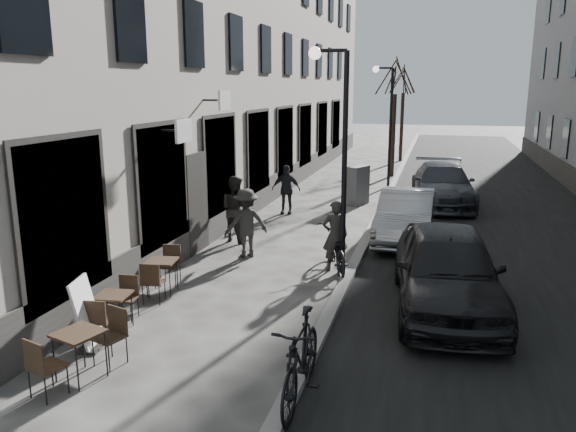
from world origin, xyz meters
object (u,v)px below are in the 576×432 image
at_px(car_near, 447,269).
at_px(car_mid, 406,216).
at_px(streetlamp_near, 337,137).
at_px(pedestrian_near, 235,209).
at_px(bistro_set_a, 80,351).
at_px(pedestrian_mid, 246,223).
at_px(moped, 301,359).
at_px(car_far, 442,185).
at_px(sign_board, 88,319).
at_px(pedestrian_far, 286,189).
at_px(bicycle, 335,249).
at_px(bistro_set_b, 114,308).
at_px(streetlamp_far, 387,113).
at_px(tree_near, 396,77).
at_px(utility_cabinet, 357,185).
at_px(bistro_set_c, 162,273).
at_px(tree_far, 404,79).

relative_size(car_near, car_mid, 1.13).
xyz_separation_m(streetlamp_near, pedestrian_near, (-3.19, 2.03, -2.24)).
distance_m(bistro_set_a, pedestrian_mid, 6.51).
bearing_deg(streetlamp_near, moped, -84.60).
height_order(streetlamp_near, car_far, streetlamp_near).
distance_m(sign_board, pedestrian_far, 10.58).
bearing_deg(bicycle, bistro_set_b, 32.09).
distance_m(bistro_set_a, car_far, 15.37).
bearing_deg(moped, bistro_set_b, 159.61).
xyz_separation_m(sign_board, car_mid, (4.70, 8.18, 0.22)).
height_order(streetlamp_far, pedestrian_far, streetlamp_far).
relative_size(tree_near, car_near, 1.20).
bearing_deg(tree_near, utility_cabinet, -95.67).
distance_m(sign_board, moped, 3.89).
bearing_deg(bistro_set_c, bistro_set_b, -97.18).
relative_size(sign_board, car_near, 0.25).
bearing_deg(moped, car_far, 82.07).
bearing_deg(sign_board, bistro_set_c, 77.39).
bearing_deg(pedestrian_far, bistro_set_c, -99.14).
height_order(tree_near, bistro_set_c, tree_near).
distance_m(bistro_set_b, utility_cabinet, 12.39).
height_order(bistro_set_a, car_near, car_near).
xyz_separation_m(utility_cabinet, bicycle, (0.59, -7.78, -0.19)).
relative_size(pedestrian_far, car_far, 0.32).
xyz_separation_m(bistro_set_b, car_near, (5.69, 2.54, 0.40)).
xyz_separation_m(bistro_set_c, sign_board, (-0.03, -2.56, 0.03)).
xyz_separation_m(bistro_set_b, car_mid, (4.62, 7.53, 0.28)).
relative_size(streetlamp_near, tree_near, 0.89).
bearing_deg(pedestrian_near, pedestrian_mid, 144.61).
relative_size(tree_near, bistro_set_b, 4.08).
height_order(streetlamp_near, car_mid, streetlamp_near).
bearing_deg(car_far, moped, -102.21).
distance_m(sign_board, pedestrian_mid, 5.58).
relative_size(tree_far, car_mid, 1.35).
relative_size(bistro_set_a, sign_board, 1.33).
bearing_deg(utility_cabinet, car_far, 36.60).
distance_m(bistro_set_b, bicycle, 5.37).
bearing_deg(utility_cabinet, tree_far, 110.32).
bearing_deg(car_far, car_mid, -105.37).
bearing_deg(bistro_set_c, bicycle, 28.31).
distance_m(bistro_set_c, pedestrian_far, 8.03).
bearing_deg(car_mid, car_near, -76.96).
distance_m(bistro_set_a, car_mid, 10.08).
bearing_deg(car_mid, pedestrian_mid, -143.85).
bearing_deg(car_mid, tree_far, 95.30).
height_order(pedestrian_far, moped, pedestrian_far).
height_order(pedestrian_mid, car_far, pedestrian_mid).
bearing_deg(pedestrian_mid, car_far, -158.63).
xyz_separation_m(tree_far, car_far, (2.34, -12.33, -3.91)).
xyz_separation_m(streetlamp_far, bistro_set_c, (-3.26, -14.25, -2.72)).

